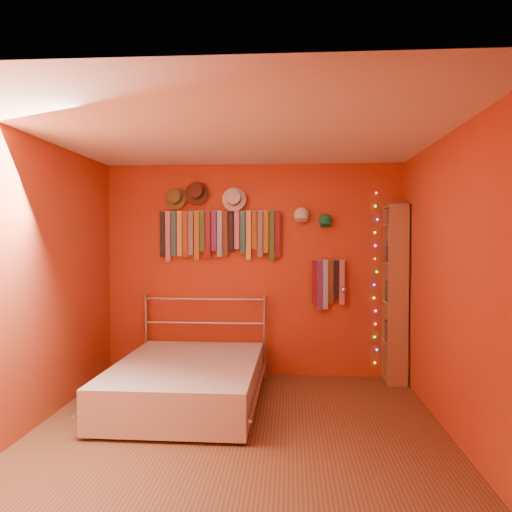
% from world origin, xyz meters
% --- Properties ---
extents(ground, '(3.50, 3.50, 0.00)m').
position_xyz_m(ground, '(0.00, 0.00, 0.00)').
color(ground, brown).
rests_on(ground, ground).
extents(back_wall, '(3.50, 0.02, 2.50)m').
position_xyz_m(back_wall, '(0.00, 1.75, 1.25)').
color(back_wall, '#AF421C').
rests_on(back_wall, ground).
extents(right_wall, '(0.02, 3.50, 2.50)m').
position_xyz_m(right_wall, '(1.75, 0.00, 1.25)').
color(right_wall, '#AF421C').
rests_on(right_wall, ground).
extents(left_wall, '(0.02, 3.50, 2.50)m').
position_xyz_m(left_wall, '(-1.75, 0.00, 1.25)').
color(left_wall, '#AF421C').
rests_on(left_wall, ground).
extents(ceiling, '(3.50, 3.50, 0.02)m').
position_xyz_m(ceiling, '(0.00, 0.00, 2.50)').
color(ceiling, white).
rests_on(ceiling, back_wall).
extents(tie_rack, '(1.45, 0.03, 0.61)m').
position_xyz_m(tie_rack, '(-0.41, 1.68, 1.70)').
color(tie_rack, '#AFAFB4').
rests_on(tie_rack, back_wall).
extents(small_tie_rack, '(0.40, 0.03, 0.59)m').
position_xyz_m(small_tie_rack, '(0.87, 1.68, 1.12)').
color(small_tie_rack, '#AFAFB4').
rests_on(small_tie_rack, back_wall).
extents(fedora_olive, '(0.26, 0.14, 0.25)m').
position_xyz_m(fedora_olive, '(-0.92, 1.66, 2.10)').
color(fedora_olive, brown).
rests_on(fedora_olive, back_wall).
extents(fedora_brown, '(0.28, 0.15, 0.28)m').
position_xyz_m(fedora_brown, '(-0.67, 1.66, 2.17)').
color(fedora_brown, '#4D2A1B').
rests_on(fedora_brown, back_wall).
extents(fedora_white, '(0.28, 0.15, 0.28)m').
position_xyz_m(fedora_white, '(-0.22, 1.65, 2.09)').
color(fedora_white, silver).
rests_on(fedora_white, back_wall).
extents(cap_white, '(0.18, 0.22, 0.18)m').
position_xyz_m(cap_white, '(0.56, 1.70, 1.90)').
color(cap_white, white).
rests_on(cap_white, back_wall).
extents(cap_green, '(0.17, 0.21, 0.17)m').
position_xyz_m(cap_green, '(0.84, 1.70, 1.83)').
color(cap_green, '#1B7A46').
rests_on(cap_green, back_wall).
extents(fairy_lights, '(0.06, 0.02, 2.00)m').
position_xyz_m(fairy_lights, '(1.42, 1.71, 1.16)').
color(fairy_lights, '#FF3333').
rests_on(fairy_lights, back_wall).
extents(reading_lamp, '(0.07, 0.31, 0.09)m').
position_xyz_m(reading_lamp, '(1.03, 1.51, 1.05)').
color(reading_lamp, '#AFAFB4').
rests_on(reading_lamp, back_wall).
extents(bookshelf, '(0.25, 0.34, 2.00)m').
position_xyz_m(bookshelf, '(1.66, 1.53, 1.02)').
color(bookshelf, olive).
rests_on(bookshelf, ground).
extents(bed, '(1.47, 2.00, 0.96)m').
position_xyz_m(bed, '(-0.57, 0.64, 0.22)').
color(bed, '#AFAFB4').
rests_on(bed, ground).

